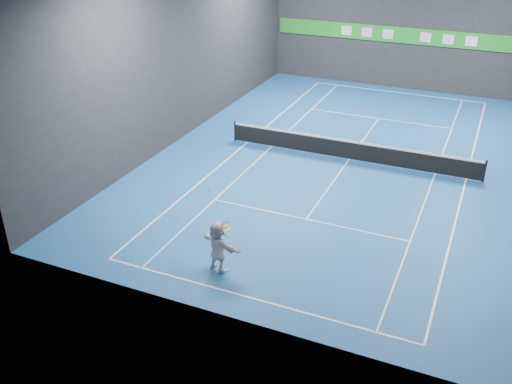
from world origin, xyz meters
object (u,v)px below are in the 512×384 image
at_px(player, 218,246).
at_px(tennis_racket, 226,227).
at_px(tennis_ball, 209,190).
at_px(tennis_net, 350,149).

relative_size(player, tennis_racket, 3.26).
height_order(player, tennis_ball, tennis_ball).
relative_size(player, tennis_net, 0.15).
bearing_deg(tennis_net, tennis_racket, -97.06).
bearing_deg(tennis_racket, tennis_net, 82.94).
xyz_separation_m(player, tennis_racket, (0.28, 0.05, 0.81)).
height_order(player, tennis_net, player).
relative_size(tennis_ball, tennis_net, 0.01).
xyz_separation_m(tennis_ball, tennis_racket, (0.67, -0.20, -1.15)).
distance_m(tennis_net, tennis_racket, 10.99).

